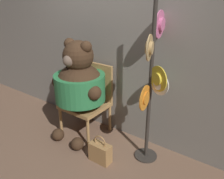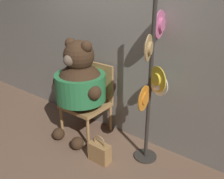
% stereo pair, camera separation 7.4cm
% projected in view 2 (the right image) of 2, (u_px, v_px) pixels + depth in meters
% --- Properties ---
extents(ground_plane, '(14.00, 14.00, 0.00)m').
position_uv_depth(ground_plane, '(88.00, 145.00, 3.33)').
color(ground_plane, brown).
extents(wall_back, '(8.00, 0.10, 2.65)m').
position_uv_depth(wall_back, '(116.00, 39.00, 3.24)').
color(wall_back, gray).
rests_on(wall_back, ground_plane).
extents(chair, '(0.57, 0.54, 0.98)m').
position_uv_depth(chair, '(90.00, 97.00, 3.50)').
color(chair, '#B2844C').
rests_on(chair, ground_plane).
extents(teddy_bear, '(0.80, 0.71, 1.37)m').
position_uv_depth(teddy_bear, '(80.00, 84.00, 3.26)').
color(teddy_bear, '#3D2819').
rests_on(teddy_bear, ground_plane).
extents(hat_display_rack, '(0.38, 0.62, 1.88)m').
position_uv_depth(hat_display_rack, '(153.00, 81.00, 2.68)').
color(hat_display_rack, '#332D28').
rests_on(hat_display_rack, ground_plane).
extents(handbag_on_ground, '(0.27, 0.13, 0.36)m').
position_uv_depth(handbag_on_ground, '(100.00, 152.00, 3.00)').
color(handbag_on_ground, '#A87A47').
rests_on(handbag_on_ground, ground_plane).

